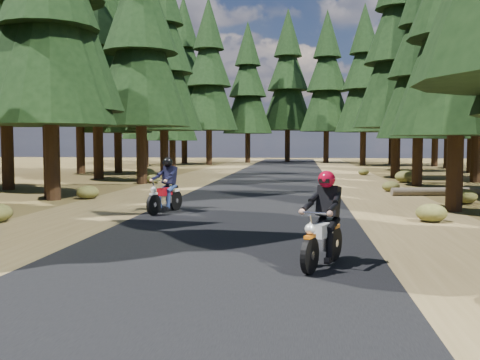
# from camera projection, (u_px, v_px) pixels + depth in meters

# --- Properties ---
(ground) EXTENTS (120.00, 120.00, 0.00)m
(ground) POSITION_uv_depth(u_px,v_px,m) (232.00, 233.00, 12.14)
(ground) COLOR #453518
(ground) RESTS_ON ground
(road) EXTENTS (6.00, 100.00, 0.01)m
(road) POSITION_uv_depth(u_px,v_px,m) (253.00, 206.00, 17.09)
(road) COLOR black
(road) RESTS_ON ground
(shoulder_l) EXTENTS (3.20, 100.00, 0.01)m
(shoulder_l) POSITION_uv_depth(u_px,v_px,m) (114.00, 205.00, 17.62)
(shoulder_l) COLOR brown
(shoulder_l) RESTS_ON ground
(shoulder_r) EXTENTS (3.20, 100.00, 0.01)m
(shoulder_r) POSITION_uv_depth(u_px,v_px,m) (400.00, 209.00, 16.57)
(shoulder_r) COLOR brown
(shoulder_r) RESTS_ON ground
(pine_forest) EXTENTS (34.59, 55.08, 16.32)m
(pine_forest) POSITION_uv_depth(u_px,v_px,m) (277.00, 46.00, 32.45)
(pine_forest) COLOR black
(pine_forest) RESTS_ON ground
(log_near) EXTENTS (5.33, 1.16, 0.32)m
(log_near) POSITION_uv_depth(u_px,v_px,m) (460.00, 191.00, 20.66)
(log_near) COLOR #4C4233
(log_near) RESTS_ON ground
(understory_shrubs) EXTENTS (14.92, 30.60, 0.65)m
(understory_shrubs) POSITION_uv_depth(u_px,v_px,m) (269.00, 190.00, 20.13)
(understory_shrubs) COLOR #474C1E
(understory_shrubs) RESTS_ON ground
(rider_lead) EXTENTS (1.16, 1.83, 1.57)m
(rider_lead) POSITION_uv_depth(u_px,v_px,m) (323.00, 235.00, 8.74)
(rider_lead) COLOR silver
(rider_lead) RESTS_ON road
(rider_follow) EXTENTS (1.08, 1.89, 1.61)m
(rider_follow) POSITION_uv_depth(u_px,v_px,m) (165.00, 195.00, 15.49)
(rider_follow) COLOR maroon
(rider_follow) RESTS_ON road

